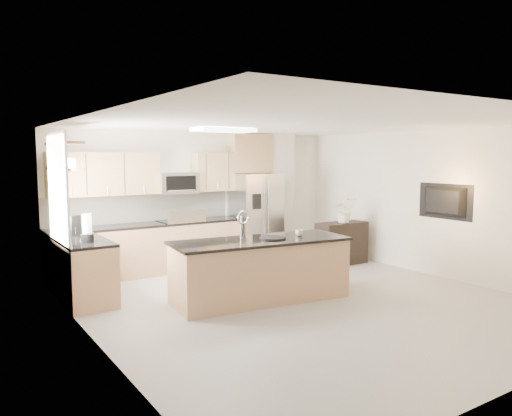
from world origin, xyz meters
TOP-DOWN VIEW (x-y plane):
  - floor at (0.00, 0.00)m, footprint 6.50×6.50m
  - ceiling at (0.00, 0.00)m, footprint 6.00×6.50m
  - wall_back at (0.00, 3.25)m, footprint 6.00×0.02m
  - wall_left at (-3.00, 0.00)m, footprint 0.02×6.50m
  - wall_right at (3.00, 0.00)m, footprint 0.02×6.50m
  - back_counter at (-1.23, 2.93)m, footprint 3.55×0.66m
  - left_counter at (-2.67, 1.85)m, footprint 0.66×1.50m
  - range at (-0.60, 2.92)m, footprint 0.76×0.64m
  - upper_cabinets at (-1.30, 3.09)m, footprint 3.50×0.33m
  - microwave at (-0.60, 3.04)m, footprint 0.76×0.40m
  - refrigerator at (1.06, 2.87)m, footprint 0.92×0.78m
  - partition_column at (1.82, 3.10)m, footprint 0.60×0.30m
  - window at (-2.98, 1.85)m, footprint 0.04×1.15m
  - shelf_lower at (-2.85, 1.95)m, footprint 0.30×1.20m
  - shelf_upper at (-2.85, 1.95)m, footprint 0.30×1.20m
  - ceiling_fixture at (-0.40, 1.60)m, footprint 1.00×0.50m
  - island at (-0.46, 0.42)m, footprint 2.74×1.26m
  - credenza at (2.26, 1.60)m, footprint 1.04×0.44m
  - cup at (0.23, 0.38)m, footprint 0.15×0.15m
  - platter at (-0.28, 0.37)m, footprint 0.40×0.40m
  - blender at (-2.67, 1.52)m, footprint 0.18×0.18m
  - kettle at (-2.63, 1.71)m, footprint 0.22×0.22m
  - coffee_maker at (-2.69, 2.28)m, footprint 0.23×0.25m
  - bowl at (-2.85, 2.14)m, footprint 0.41×0.41m
  - flower_vase at (2.28, 1.55)m, footprint 0.80×0.74m
  - television at (2.91, -0.20)m, footprint 0.14×1.08m

SIDE VIEW (x-z plane):
  - floor at x=0.00m, z-range 0.00..0.00m
  - credenza at x=2.26m, z-range 0.00..0.83m
  - island at x=-0.46m, z-range -0.21..1.13m
  - left_counter at x=-2.67m, z-range 0.00..0.92m
  - back_counter at x=-1.23m, z-range -0.25..1.19m
  - range at x=-0.60m, z-range -0.10..1.04m
  - refrigerator at x=1.06m, z-range 0.00..1.78m
  - platter at x=-0.28m, z-range 0.91..0.94m
  - cup at x=0.23m, z-range 0.91..1.01m
  - kettle at x=-2.63m, z-range 0.90..1.18m
  - coffee_maker at x=-2.69m, z-range 0.91..1.22m
  - blender at x=-2.67m, z-range 0.89..1.30m
  - flower_vase at x=2.28m, z-range 0.83..1.58m
  - wall_back at x=0.00m, z-range 0.00..2.60m
  - wall_left at x=-3.00m, z-range 0.00..2.60m
  - wall_right at x=3.00m, z-range 0.00..2.60m
  - partition_column at x=1.82m, z-range 0.00..2.60m
  - television at x=2.91m, z-range 1.04..1.66m
  - microwave at x=-0.60m, z-range 1.43..1.83m
  - window at x=-2.98m, z-range 0.83..2.47m
  - upper_cabinets at x=-1.30m, z-range 1.45..2.20m
  - shelf_lower at x=-2.85m, z-range 1.93..1.97m
  - shelf_upper at x=-2.85m, z-range 2.30..2.34m
  - bowl at x=-2.85m, z-range 2.34..2.42m
  - ceiling_fixture at x=-0.40m, z-range 2.53..2.59m
  - ceiling at x=0.00m, z-range 2.59..2.61m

